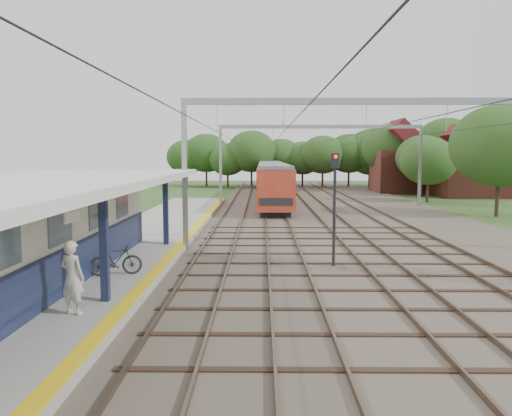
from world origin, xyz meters
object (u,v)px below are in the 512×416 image
object	(u,v)px
signal_post	(335,195)
train	(271,179)
bicycle	(116,260)
person	(72,277)

from	to	relation	value
signal_post	train	bearing A→B (deg)	108.82
bicycle	signal_post	bearing A→B (deg)	-88.32
signal_post	person	bearing A→B (deg)	-123.21
person	signal_post	distance (m)	10.41
train	signal_post	size ratio (longest dim) A/B	7.53
train	signal_post	xyz separation A→B (m)	(1.85, -31.49, 0.87)
train	signal_post	distance (m)	31.56
person	train	xyz separation A→B (m)	(5.88, 38.29, 0.70)
person	bicycle	distance (m)	4.19
bicycle	train	size ratio (longest dim) A/B	0.05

